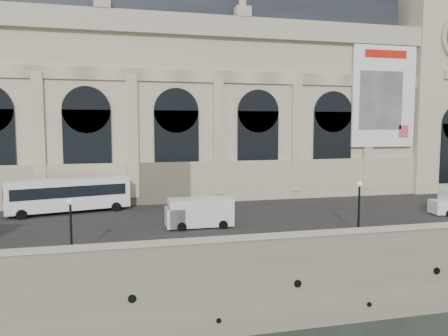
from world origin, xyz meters
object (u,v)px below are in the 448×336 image
object	(u,v)px
lamp_left	(71,230)
lamp_right	(359,209)
van_c	(196,213)
bus_left	(69,194)

from	to	relation	value
lamp_left	lamp_right	world-z (taller)	lamp_right
van_c	lamp_right	bearing A→B (deg)	-27.41
lamp_left	lamp_right	distance (m)	22.51
lamp_left	lamp_right	bearing A→B (deg)	2.33
van_c	lamp_left	size ratio (longest dim) A/B	1.40
bus_left	lamp_right	world-z (taller)	lamp_right
lamp_right	bus_left	bearing A→B (deg)	146.56
van_c	lamp_left	distance (m)	12.46
bus_left	lamp_left	xyz separation A→B (m)	(1.90, -17.02, 0.09)
bus_left	van_c	world-z (taller)	bus_left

